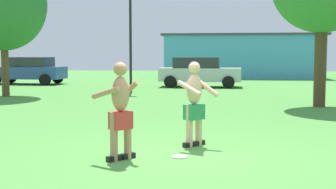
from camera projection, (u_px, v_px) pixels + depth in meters
ground_plane at (181, 157)px, 7.97m from camera, size 80.00×80.00×0.00m
player_with_cap at (120, 107)px, 7.69m from camera, size 0.81×0.68×1.65m
player_in_green at (194, 102)px, 8.84m from camera, size 0.81×0.71×1.63m
frisbee at (180, 157)px, 7.92m from camera, size 0.27×0.27×0.03m
car_silver_near_post at (199, 72)px, 24.68m from camera, size 4.34×2.10×1.58m
car_blue_mid_lot at (28, 70)px, 26.96m from camera, size 4.37×2.16×1.58m
lamp_post at (130, 22)px, 21.13m from camera, size 0.60×0.24×5.17m
outbuilding_behind_lot at (242, 56)px, 34.72m from camera, size 11.70×5.43×3.22m
tree_near_building at (3, 3)px, 18.95m from camera, size 3.54×3.54×5.79m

